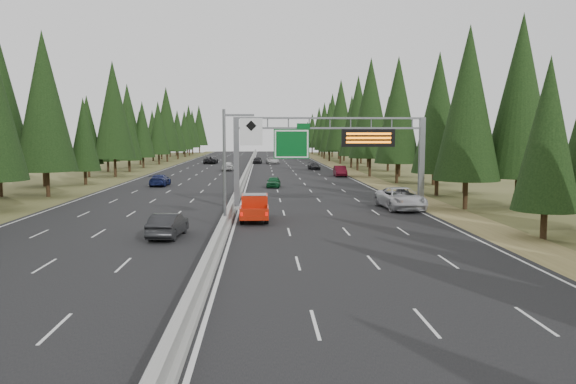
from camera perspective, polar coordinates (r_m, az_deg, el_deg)
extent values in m
cube|color=black|center=(92.82, -4.20, 1.86)|extent=(32.00, 260.00, 0.08)
cube|color=olive|center=(94.04, 6.71, 1.88)|extent=(3.60, 260.00, 0.06)
cube|color=#4C4F24|center=(94.98, -15.00, 1.76)|extent=(3.60, 260.00, 0.06)
cube|color=gray|center=(92.81, -4.20, 1.98)|extent=(0.70, 260.00, 0.30)
cube|color=gray|center=(92.78, -4.20, 2.22)|extent=(0.30, 260.00, 0.60)
cube|color=slate|center=(47.68, -5.25, 2.90)|extent=(0.45, 0.45, 7.80)
cube|color=gray|center=(48.01, -5.21, -1.57)|extent=(0.90, 0.90, 0.30)
cube|color=slate|center=(49.56, 13.40, 2.88)|extent=(0.45, 0.45, 7.80)
cube|color=gray|center=(49.88, 13.30, -1.43)|extent=(0.90, 0.90, 0.30)
cube|color=slate|center=(47.94, 4.29, 7.49)|extent=(15.85, 0.35, 0.16)
cube|color=slate|center=(47.92, 4.28, 6.49)|extent=(15.85, 0.35, 0.16)
cube|color=#054C19|center=(47.39, 0.36, 4.91)|extent=(3.00, 0.10, 2.50)
cube|color=silver|center=(47.33, 0.36, 4.91)|extent=(2.85, 0.02, 2.35)
cube|color=#054C19|center=(47.46, 1.58, 6.72)|extent=(1.10, 0.10, 0.45)
cube|color=black|center=(48.12, 8.15, 5.46)|extent=(4.50, 0.40, 1.50)
cube|color=orange|center=(47.90, 8.21, 5.87)|extent=(3.80, 0.02, 0.18)
cube|color=orange|center=(47.90, 8.20, 5.46)|extent=(3.80, 0.02, 0.18)
cube|color=orange|center=(47.91, 8.19, 5.04)|extent=(3.80, 0.02, 0.18)
cylinder|color=slate|center=(37.72, -6.47, 2.29)|extent=(0.20, 0.20, 8.00)
cube|color=gray|center=(38.15, -6.40, -3.56)|extent=(0.50, 0.50, 0.20)
cube|color=slate|center=(37.62, -5.00, 7.78)|extent=(2.00, 0.15, 0.15)
cube|color=silver|center=(37.46, -3.76, 6.12)|extent=(1.50, 0.06, 1.80)
cylinder|color=black|center=(37.80, 24.54, -3.05)|extent=(0.40, 0.40, 1.78)
cone|color=black|center=(37.41, 24.90, 5.41)|extent=(4.01, 4.01, 9.35)
cylinder|color=black|center=(50.74, 17.57, -0.26)|extent=(0.40, 0.40, 2.51)
cone|color=black|center=(50.56, 17.84, 8.62)|extent=(5.65, 5.65, 13.17)
cylinder|color=black|center=(53.14, 22.23, -0.06)|extent=(0.40, 0.40, 2.69)
cone|color=black|center=(53.02, 22.58, 9.02)|extent=(6.05, 6.05, 14.13)
cylinder|color=black|center=(61.35, 14.86, 0.77)|extent=(0.40, 0.40, 2.41)
cone|color=black|center=(61.19, 15.05, 7.81)|extent=(5.42, 5.42, 12.64)
cylinder|color=black|center=(64.78, 17.49, 0.67)|extent=(0.40, 0.40, 1.77)
cone|color=black|center=(64.55, 17.64, 5.58)|extent=(3.99, 3.99, 9.32)
cylinder|color=black|center=(76.21, 10.99, 1.90)|extent=(0.40, 0.40, 2.68)
cone|color=black|center=(76.12, 11.11, 8.19)|extent=(6.03, 6.03, 14.06)
cylinder|color=black|center=(74.66, 14.55, 1.46)|extent=(0.40, 0.40, 1.96)
cone|color=black|center=(74.47, 14.67, 6.17)|extent=(4.41, 4.41, 10.29)
cylinder|color=black|center=(87.24, 8.30, 2.49)|extent=(0.40, 0.40, 2.90)
cone|color=black|center=(87.20, 8.39, 8.44)|extent=(6.52, 6.52, 15.22)
cylinder|color=black|center=(88.29, 11.22, 2.29)|extent=(0.40, 0.40, 2.32)
cone|color=black|center=(88.16, 11.32, 7.00)|extent=(5.22, 5.22, 12.18)
cylinder|color=black|center=(102.48, 7.07, 2.94)|extent=(0.40, 0.40, 2.74)
cone|color=black|center=(102.43, 7.13, 7.72)|extent=(6.15, 6.15, 14.36)
cylinder|color=black|center=(101.93, 10.11, 2.71)|extent=(0.40, 0.40, 2.14)
cone|color=black|center=(101.81, 10.17, 6.48)|extent=(4.82, 4.82, 11.25)
cylinder|color=black|center=(112.68, 6.44, 3.09)|extent=(0.40, 0.40, 2.28)
cone|color=black|center=(112.57, 6.48, 6.72)|extent=(5.14, 5.14, 11.99)
cylinder|color=black|center=(113.88, 8.10, 3.07)|extent=(0.40, 0.40, 2.18)
cone|color=black|center=(113.77, 8.15, 6.50)|extent=(4.92, 4.92, 11.47)
cylinder|color=black|center=(127.94, 5.34, 3.58)|extent=(0.40, 0.40, 3.03)
cone|color=black|center=(127.94, 5.38, 7.82)|extent=(6.82, 6.82, 15.91)
cylinder|color=black|center=(128.62, 7.42, 3.44)|extent=(0.40, 0.40, 2.44)
cone|color=black|center=(128.54, 7.46, 6.83)|extent=(5.48, 5.48, 12.79)
cylinder|color=black|center=(139.23, 4.22, 3.62)|extent=(0.40, 0.40, 2.33)
cone|color=black|center=(139.15, 4.24, 6.62)|extent=(5.24, 5.24, 12.23)
cylinder|color=black|center=(141.98, 5.71, 3.69)|extent=(0.40, 0.40, 2.54)
cone|color=black|center=(141.92, 5.75, 6.89)|extent=(5.71, 5.71, 13.33)
cylinder|color=black|center=(154.06, 3.70, 3.85)|extent=(0.40, 0.40, 2.46)
cone|color=black|center=(154.00, 3.72, 6.71)|extent=(5.53, 5.53, 12.90)
cylinder|color=black|center=(153.77, 5.17, 3.82)|extent=(0.40, 0.40, 2.35)
cone|color=black|center=(153.70, 5.20, 6.55)|extent=(5.28, 5.28, 12.33)
cylinder|color=black|center=(166.06, 3.47, 3.92)|extent=(0.40, 0.40, 2.07)
cone|color=black|center=(165.98, 3.49, 6.16)|extent=(4.65, 4.65, 10.86)
cylinder|color=black|center=(167.35, 4.51, 4.09)|extent=(0.40, 0.40, 3.00)
cone|color=black|center=(167.34, 4.53, 7.30)|extent=(6.75, 6.75, 15.75)
cylinder|color=black|center=(180.44, 3.16, 4.14)|extent=(0.40, 0.40, 2.47)
cone|color=black|center=(180.39, 3.18, 6.59)|extent=(5.56, 5.56, 12.96)
cylinder|color=black|center=(179.00, 4.17, 4.06)|extent=(0.40, 0.40, 2.14)
cone|color=black|center=(178.93, 4.18, 6.20)|extent=(4.81, 4.81, 11.23)
cylinder|color=black|center=(190.89, 2.47, 4.19)|extent=(0.40, 0.40, 2.22)
cone|color=black|center=(190.83, 2.48, 6.27)|extent=(4.99, 4.99, 11.65)
cylinder|color=black|center=(193.42, 3.75, 4.18)|extent=(0.40, 0.40, 2.07)
cone|color=black|center=(193.35, 3.76, 6.10)|extent=(4.66, 4.66, 10.87)
cylinder|color=black|center=(205.65, 2.00, 4.25)|extent=(0.40, 0.40, 1.84)
cone|color=black|center=(205.58, 2.01, 5.86)|extent=(4.14, 4.14, 9.66)
cylinder|color=black|center=(207.00, 3.24, 4.28)|extent=(0.40, 0.40, 2.03)
cone|color=black|center=(206.93, 3.25, 6.04)|extent=(4.57, 4.57, 10.67)
cylinder|color=black|center=(62.65, -23.21, 0.73)|extent=(0.40, 0.40, 2.71)
cone|color=black|center=(62.55, -23.52, 8.47)|extent=(6.09, 6.09, 14.21)
cylinder|color=black|center=(65.17, -27.19, 0.85)|extent=(0.40, 0.40, 2.97)
cylinder|color=black|center=(77.25, -19.88, 1.38)|extent=(0.40, 0.40, 1.79)
cone|color=black|center=(77.06, -20.02, 5.53)|extent=(4.03, 4.03, 9.41)
cylinder|color=black|center=(76.34, -23.51, 1.58)|extent=(0.40, 0.40, 2.82)
cone|color=black|center=(76.28, -23.78, 8.20)|extent=(6.34, 6.34, 14.80)
cylinder|color=black|center=(90.18, -17.15, 2.38)|extent=(0.40, 0.40, 2.82)
cone|color=black|center=(90.12, -17.31, 7.98)|extent=(6.34, 6.34, 14.80)
cylinder|color=black|center=(91.07, -19.57, 2.07)|extent=(0.40, 0.40, 2.00)
cone|color=black|center=(90.92, -19.71, 5.99)|extent=(4.49, 4.49, 10.48)
cylinder|color=black|center=(102.30, -15.80, 2.56)|extent=(0.40, 0.40, 2.01)
cone|color=black|center=(102.17, -15.90, 6.08)|extent=(4.53, 4.53, 10.56)
cylinder|color=black|center=(103.86, -17.81, 2.49)|extent=(0.40, 0.40, 1.81)
cone|color=black|center=(103.72, -17.90, 5.60)|extent=(4.06, 4.06, 9.48)
cylinder|color=black|center=(113.77, -14.48, 2.91)|extent=(0.40, 0.40, 2.09)
cone|color=black|center=(113.65, -14.57, 6.20)|extent=(4.69, 4.69, 10.95)
cylinder|color=black|center=(113.97, -15.86, 3.02)|extent=(0.40, 0.40, 2.61)
cone|color=black|center=(113.90, -15.97, 7.12)|extent=(5.88, 5.88, 13.71)
cylinder|color=black|center=(126.90, -12.97, 3.26)|extent=(0.40, 0.40, 2.22)
cone|color=black|center=(126.81, -13.04, 6.39)|extent=(4.99, 4.99, 11.64)
cylinder|color=black|center=(126.50, -14.76, 3.13)|extent=(0.40, 0.40, 1.88)
cone|color=black|center=(126.38, -14.83, 5.80)|extent=(4.24, 4.24, 9.89)
cylinder|color=black|center=(139.09, -12.17, 3.62)|extent=(0.40, 0.40, 2.88)
cone|color=black|center=(139.07, -12.25, 7.33)|extent=(6.48, 6.48, 15.13)
cylinder|color=black|center=(143.01, -13.54, 3.47)|extent=(0.40, 0.40, 2.03)
cone|color=black|center=(142.91, -13.60, 6.01)|extent=(4.56, 4.56, 10.64)
cylinder|color=black|center=(153.33, -11.12, 3.68)|extent=(0.40, 0.40, 2.10)
cone|color=black|center=(153.24, -11.17, 6.13)|extent=(4.72, 4.72, 11.02)
cylinder|color=black|center=(154.30, -12.71, 3.62)|extent=(0.40, 0.40, 1.89)
cone|color=black|center=(154.21, -12.76, 5.81)|extent=(4.25, 4.25, 9.91)
cylinder|color=black|center=(168.45, -10.43, 3.89)|extent=(0.40, 0.40, 2.20)
cone|color=black|center=(168.38, -10.47, 6.22)|extent=(4.94, 4.94, 11.53)
cylinder|color=black|center=(168.63, -11.89, 3.88)|extent=(0.40, 0.40, 2.28)
cone|color=black|center=(168.56, -11.94, 6.29)|extent=(5.12, 5.12, 11.96)
cylinder|color=black|center=(180.09, -10.00, 4.07)|extent=(0.40, 0.40, 2.55)
cone|color=black|center=(180.04, -10.04, 6.61)|extent=(5.75, 5.75, 13.41)
cylinder|color=black|center=(180.16, -11.28, 3.95)|extent=(0.40, 0.40, 1.98)
cone|color=black|center=(180.09, -11.32, 5.92)|extent=(4.45, 4.45, 10.38)
cylinder|color=black|center=(192.32, -9.66, 4.15)|extent=(0.40, 0.40, 2.39)
cone|color=black|center=(192.27, -9.70, 6.38)|extent=(5.38, 5.38, 12.54)
cylinder|color=black|center=(194.37, -10.57, 4.07)|extent=(0.40, 0.40, 1.81)
cone|color=black|center=(194.30, -10.60, 5.73)|extent=(4.06, 4.06, 9.48)
cylinder|color=black|center=(207.08, -8.98, 4.33)|extent=(0.40, 0.40, 2.77)
cone|color=black|center=(207.05, -9.02, 6.72)|extent=(6.24, 6.24, 14.57)
cylinder|color=black|center=(205.31, -10.18, 4.18)|extent=(0.40, 0.40, 1.97)
cone|color=black|center=(205.24, -10.21, 5.90)|extent=(4.43, 4.43, 10.35)
imported|color=silver|center=(48.75, 11.38, -0.64)|extent=(3.51, 6.81, 1.84)
cylinder|color=black|center=(39.87, -4.68, -2.70)|extent=(0.30, 0.81, 0.81)
cylinder|color=black|center=(39.85, -2.20, -2.69)|extent=(0.30, 0.81, 0.81)
cylinder|color=black|center=(43.18, -4.53, -2.04)|extent=(0.30, 0.81, 0.81)
cylinder|color=black|center=(43.16, -2.24, -2.03)|extent=(0.30, 0.81, 0.81)
cube|color=red|center=(41.54, -3.41, -2.14)|extent=(2.03, 5.68, 0.30)
cube|color=red|center=(42.35, -3.40, -1.02)|extent=(1.93, 2.23, 1.11)
cube|color=black|center=(42.32, -3.41, -0.61)|extent=(1.72, 1.93, 0.56)
cube|color=red|center=(40.01, -4.82, -1.94)|extent=(0.10, 2.43, 0.61)
cube|color=red|center=(39.98, -2.06, -1.93)|extent=(0.10, 2.43, 0.61)
cube|color=red|center=(38.78, -3.47, -2.17)|extent=(2.03, 0.10, 0.61)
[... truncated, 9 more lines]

